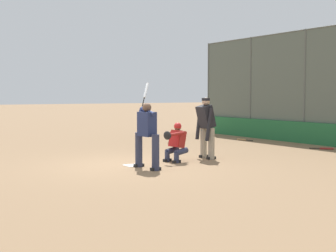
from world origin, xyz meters
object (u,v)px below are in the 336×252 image
object	(u,v)px
batter_at_plate	(147,133)
spare_bat_by_padding	(325,148)
spare_bat_near_backstop	(243,140)
catcher_behind_plate	(176,142)
umpire_home	(206,126)

from	to	relation	value
batter_at_plate	spare_bat_by_padding	world-z (taller)	batter_at_plate
batter_at_plate	spare_bat_near_backstop	distance (m)	8.36
batter_at_plate	spare_bat_near_backstop	size ratio (longest dim) A/B	2.67
catcher_behind_plate	umpire_home	distance (m)	1.22
batter_at_plate	umpire_home	world-z (taller)	batter_at_plate
umpire_home	spare_bat_by_padding	world-z (taller)	umpire_home
batter_at_plate	catcher_behind_plate	world-z (taller)	batter_at_plate
umpire_home	spare_bat_near_backstop	size ratio (longest dim) A/B	2.18
spare_bat_near_backstop	spare_bat_by_padding	world-z (taller)	same
batter_at_plate	catcher_behind_plate	xyz separation A→B (m)	(0.63, -1.31, -0.35)
catcher_behind_plate	spare_bat_near_backstop	bearing A→B (deg)	-67.48
catcher_behind_plate	spare_bat_by_padding	xyz separation A→B (m)	(-0.31, -6.06, -0.55)
catcher_behind_plate	umpire_home	xyz separation A→B (m)	(0.09, -1.15, 0.41)
spare_bat_near_backstop	catcher_behind_plate	bearing A→B (deg)	115.18
catcher_behind_plate	spare_bat_near_backstop	distance (m)	6.89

